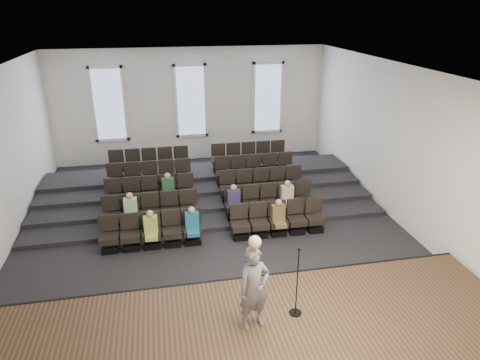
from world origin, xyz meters
name	(u,v)px	position (x,y,z in m)	size (l,w,h in m)	color
ground	(214,231)	(0.00, 0.00, 0.00)	(14.00, 14.00, 0.00)	black
ceiling	(210,70)	(0.00, 0.00, 5.01)	(12.00, 14.00, 0.02)	white
wall_back	(191,105)	(0.00, 7.02, 2.50)	(12.00, 0.04, 5.00)	white
wall_front	(277,312)	(0.00, -7.02, 2.50)	(12.00, 0.04, 5.00)	white
wall_right	(398,145)	(6.02, 0.00, 2.50)	(0.04, 14.00, 5.00)	white
stage	(248,339)	(0.00, -5.10, 0.25)	(11.80, 3.60, 0.50)	#4E3621
stage_lip	(233,287)	(0.00, -3.33, 0.25)	(11.80, 0.06, 0.52)	black
risers	(203,186)	(0.00, 3.17, 0.20)	(11.80, 4.80, 0.60)	black
seating_rows	(208,192)	(0.00, 1.54, 0.68)	(6.80, 4.70, 1.67)	black
windows	(191,101)	(0.00, 6.95, 2.70)	(8.44, 0.10, 3.24)	white
audience	(207,207)	(-0.19, 0.15, 0.79)	(5.45, 2.64, 1.10)	#A6B247
speaker	(254,288)	(0.14, -4.98, 1.41)	(0.66, 0.44, 1.82)	#63605D
mic_stand	(296,295)	(1.10, -4.81, 0.99)	(0.27, 0.27, 1.63)	black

